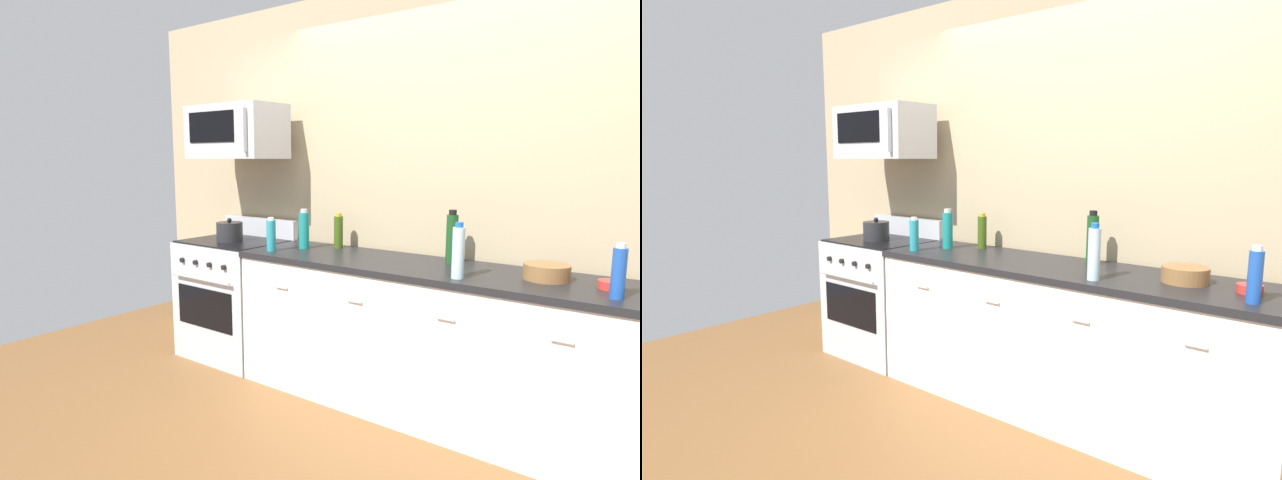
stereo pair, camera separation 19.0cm
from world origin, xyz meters
TOP-DOWN VIEW (x-y plane):
  - ground_plane at (0.00, 0.00)m, footprint 6.66×6.66m
  - back_wall at (0.00, 0.41)m, footprint 5.55×0.10m
  - counter_unit at (-0.00, -0.00)m, footprint 2.46×0.66m
  - range_oven at (-1.61, 0.00)m, footprint 0.76×0.69m
  - microwave at (-1.61, 0.05)m, footprint 0.74×0.44m
  - bottle_dish_soap at (-1.06, -0.18)m, footprint 0.06×0.06m
  - bottle_olive_oil at (-0.76, 0.20)m, footprint 0.06×0.06m
  - bottle_soda_blue at (1.03, -0.17)m, footprint 0.06×0.06m
  - bottle_wine_green at (0.10, 0.16)m, footprint 0.07×0.07m
  - bottle_water_clear at (0.29, -0.21)m, footprint 0.07×0.07m
  - bottle_sparkling_teal at (-0.94, 0.04)m, footprint 0.07×0.07m
  - bowl_wooden_salad at (0.68, 0.04)m, footprint 0.23×0.23m
  - bowl_red_small at (0.98, 0.02)m, footprint 0.12×0.12m
  - stockpot at (-1.61, -0.05)m, footprint 0.20×0.20m

SIDE VIEW (x-z plane):
  - ground_plane at x=0.00m, z-range 0.00..0.00m
  - counter_unit at x=0.00m, z-range 0.00..0.92m
  - range_oven at x=-1.61m, z-range -0.07..1.00m
  - bowl_red_small at x=0.98m, z-range 0.92..0.96m
  - bowl_wooden_salad at x=0.68m, z-range 0.92..1.01m
  - stockpot at x=-1.61m, z-range 0.91..1.09m
  - bottle_dish_soap at x=-1.06m, z-range 0.91..1.15m
  - bottle_olive_oil at x=-0.76m, z-range 0.91..1.16m
  - bottle_soda_blue at x=1.03m, z-range 0.91..1.17m
  - bottle_sparkling_teal at x=-0.94m, z-range 0.91..1.19m
  - bottle_water_clear at x=0.29m, z-range 0.91..1.21m
  - bottle_wine_green at x=0.10m, z-range 0.91..1.24m
  - back_wall at x=0.00m, z-range 0.00..2.70m
  - microwave at x=-1.61m, z-range 1.55..1.95m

